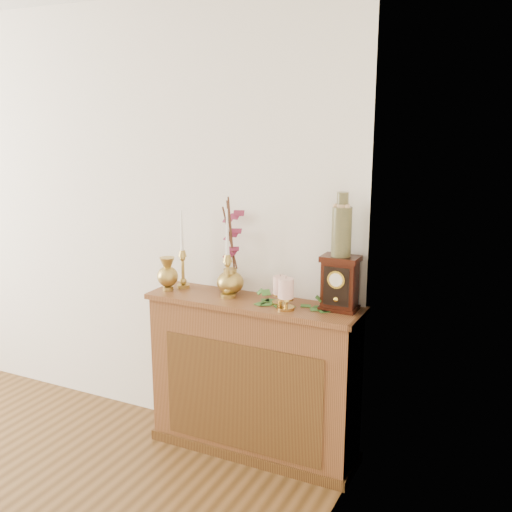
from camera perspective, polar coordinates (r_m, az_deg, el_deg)
The scene contains 10 objects.
console_shelf at distance 3.52m, azimuth -0.28°, elevation -11.91°, with size 1.24×0.34×0.93m.
candlestick_left at distance 3.57m, azimuth -7.00°, elevation -0.64°, with size 0.08×0.08×0.47m.
candlestick_center at distance 3.36m, azimuth -2.72°, elevation -1.23°, with size 0.08×0.08×0.51m.
bud_vase at distance 3.54m, azimuth -8.42°, elevation -1.72°, with size 0.12×0.12×0.20m.
ginger_jar at distance 3.42m, azimuth -2.22°, elevation 0.63°, with size 0.24×0.25×0.57m.
pillar_candle_left at distance 3.25m, azimuth 2.31°, elevation -3.13°, with size 0.09×0.09×0.17m.
pillar_candle_right at distance 3.16m, azimuth 2.86°, elevation -3.47°, with size 0.09×0.09×0.18m.
ivy_garland at distance 3.26m, azimuth 2.72°, elevation -4.46°, with size 0.45×0.17×0.09m.
mantel_clock at distance 3.17m, azimuth 7.98°, elevation -2.63°, with size 0.20×0.14×0.29m.
ceramic_vase at distance 3.11m, azimuth 8.17°, elevation 2.68°, with size 0.10×0.10×0.33m.
Camera 1 is at (2.81, -0.76, 1.94)m, focal length 42.00 mm.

